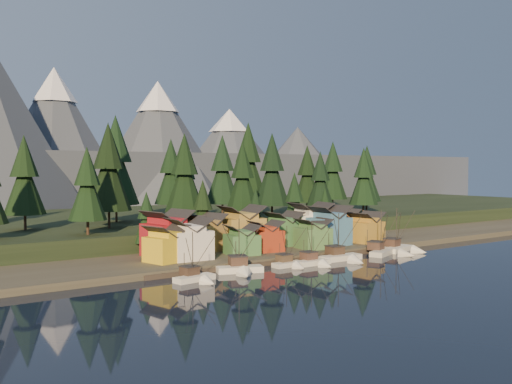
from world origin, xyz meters
TOP-DOWN VIEW (x-y plane):
  - ground at (0.00, 0.00)m, footprint 500.00×500.00m
  - shore_strip at (0.00, 40.00)m, footprint 400.00×50.00m
  - hillside at (0.00, 90.00)m, footprint 420.00×100.00m
  - dock at (0.00, 16.50)m, footprint 80.00×4.00m
  - mountain_ridge at (-4.20, 213.59)m, footprint 560.00×190.00m
  - boat_0 at (-31.85, 7.74)m, footprint 9.18×9.76m
  - boat_1 at (-19.81, 10.30)m, footprint 10.72×11.37m
  - boat_2 at (-6.47, 10.04)m, footprint 7.84×8.51m
  - boat_3 at (-0.24, 8.44)m, footprint 8.82×9.62m
  - boat_4 at (9.36, 9.18)m, footprint 11.68×12.64m
  - boat_5 at (25.27, 9.34)m, footprint 12.14×12.60m
  - boat_6 at (32.95, 11.07)m, footprint 11.67×12.21m
  - house_front_0 at (-30.00, 25.13)m, footprint 9.83×9.51m
  - house_front_1 at (-24.24, 25.27)m, footprint 9.68×9.34m
  - house_front_2 at (-10.45, 23.91)m, footprint 8.66×8.70m
  - house_front_3 at (-2.43, 25.04)m, footprint 8.35×8.05m
  - house_front_4 at (10.54, 21.94)m, footprint 8.77×9.27m
  - house_front_5 at (18.35, 24.63)m, footprint 10.33×9.42m
  - house_front_6 at (30.88, 22.81)m, footprint 9.26×8.84m
  - house_back_0 at (-25.78, 33.18)m, footprint 11.48×11.16m
  - house_back_1 at (-14.80, 33.94)m, footprint 10.22×10.29m
  - house_back_2 at (-3.48, 34.50)m, footprint 11.30×10.54m
  - house_back_3 at (8.05, 31.16)m, footprint 9.02×8.06m
  - house_back_4 at (18.16, 31.86)m, footprint 12.05×11.73m
  - house_back_5 at (30.79, 31.94)m, footprint 8.33×8.42m
  - tree_hill_1 at (-50.00, 68.00)m, footprint 10.83×10.83m
  - tree_hill_2 at (-40.00, 48.00)m, footprint 9.34×9.34m
  - tree_hill_3 at (-30.00, 60.00)m, footprint 12.40×12.40m
  - tree_hill_4 at (-22.00, 75.00)m, footprint 13.94×13.94m
  - tree_hill_5 at (-12.00, 50.00)m, footprint 11.21×11.21m
  - tree_hill_6 at (-4.00, 65.00)m, footprint 9.88×9.88m
  - tree_hill_7 at (6.00, 48.00)m, footprint 10.34×10.34m
  - tree_hill_8 at (14.00, 72.00)m, footprint 11.81×11.81m
  - tree_hill_9 at (22.00, 55.00)m, footprint 11.85×11.85m
  - tree_hill_10 at (30.00, 80.00)m, footprint 14.13×14.13m
  - tree_hill_11 at (38.00, 50.00)m, footprint 9.42×9.42m
  - tree_hill_12 at (46.00, 66.00)m, footprint 10.57×10.57m
  - tree_hill_13 at (56.00, 48.00)m, footprint 10.06×10.06m
  - tree_hill_14 at (64.00, 72.00)m, footprint 11.46×11.46m
  - tree_hill_15 at (0.00, 82.00)m, footprint 11.27×11.27m
  - tree_hill_17 at (68.00, 58.00)m, footprint 10.64×10.64m
  - tree_shore_0 at (-28.00, 40.00)m, footprint 6.52×6.52m
  - tree_shore_1 at (-12.00, 40.00)m, footprint 7.68×7.68m
  - tree_shore_2 at (5.00, 40.00)m, footprint 6.58×6.58m
  - tree_shore_3 at (19.00, 40.00)m, footprint 8.46×8.46m
  - tree_shore_4 at (31.00, 40.00)m, footprint 6.39×6.39m

SIDE VIEW (x-z plane):
  - ground at x=0.00m, z-range 0.00..0.00m
  - dock at x=0.00m, z-range 0.00..1.00m
  - shore_strip at x=0.00m, z-range 0.00..1.50m
  - boat_2 at x=-6.47m, z-range -3.08..7.31m
  - boat_0 at x=-31.85m, z-range -3.32..7.57m
  - boat_3 at x=-0.24m, z-range -3.38..7.82m
  - boat_4 at x=9.36m, z-range -4.02..8.74m
  - boat_5 at x=25.27m, z-range -4.05..8.79m
  - boat_6 at x=32.95m, z-range -4.02..8.92m
  - boat_1 at x=-19.81m, z-range -3.89..9.01m
  - hillside at x=0.00m, z-range 0.00..6.00m
  - house_front_2 at x=-10.45m, z-range 1.68..8.85m
  - house_front_3 at x=-2.43m, z-range 1.69..9.32m
  - house_front_4 at x=10.54m, z-range 1.70..9.46m
  - house_front_0 at x=-30.00m, z-range 1.71..9.90m
  - house_front_6 at x=30.88m, z-range 1.72..10.19m
  - house_back_5 at x=30.79m, z-range 1.72..10.52m
  - house_back_3 at x=8.05m, z-range 1.73..10.77m
  - house_back_1 at x=-14.80m, z-range 1.73..11.12m
  - house_front_1 at x=-24.24m, z-range 1.74..11.24m
  - house_front_5 at x=18.35m, z-range 1.77..12.42m
  - house_back_0 at x=-25.78m, z-range 1.77..12.58m
  - house_back_2 at x=-3.48m, z-range 1.78..12.79m
  - house_back_4 at x=18.16m, z-range 1.78..12.90m
  - tree_shore_4 at x=31.00m, z-range 2.18..17.06m
  - tree_shore_0 at x=-28.00m, z-range 2.20..17.39m
  - tree_shore_2 at x=5.00m, z-range 2.20..17.54m
  - tree_shore_1 at x=-12.00m, z-range 2.33..20.21m
  - tree_shore_3 at x=19.00m, z-range 2.41..22.12m
  - tree_hill_2 at x=-40.00m, z-range 7.01..28.76m
  - tree_hill_11 at x=38.00m, z-range 7.02..28.96m
  - tree_hill_6 at x=-4.00m, z-range 7.07..30.08m
  - tree_hill_13 at x=56.00m, z-range 7.09..30.53m
  - tree_hill_7 at x=6.00m, z-range 7.12..31.21m
  - tree_hill_12 at x=46.00m, z-range 7.15..31.78m
  - tree_hill_17 at x=68.00m, z-range 7.16..31.95m
  - tree_hill_1 at x=-50.00m, z-range 7.18..32.40m
  - tree_hill_5 at x=-12.00m, z-range 7.22..33.32m
  - tree_hill_15 at x=0.00m, z-range 7.23..33.47m
  - tree_hill_14 at x=64.00m, z-range 7.25..33.93m
  - tree_hill_8 at x=14.00m, z-range 7.29..34.81m
  - tree_hill_9 at x=22.00m, z-range 7.29..34.90m
  - tree_hill_3 at x=-30.00m, z-range 7.35..36.23m
  - tree_hill_4 at x=-22.00m, z-range 7.52..39.99m
  - tree_hill_10 at x=30.00m, z-range 7.54..40.46m
  - mountain_ridge at x=-4.20m, z-range -18.94..71.06m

